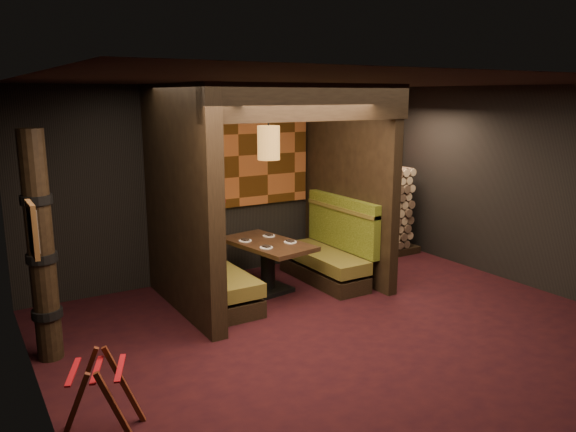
# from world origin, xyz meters

# --- Properties ---
(floor) EXTENTS (6.50, 5.50, 0.02)m
(floor) POSITION_xyz_m (0.00, 0.00, -0.01)
(floor) COLOR black
(floor) RESTS_ON ground
(ceiling) EXTENTS (6.50, 5.50, 0.02)m
(ceiling) POSITION_xyz_m (0.00, 0.00, 2.86)
(ceiling) COLOR black
(ceiling) RESTS_ON ground
(wall_back) EXTENTS (6.50, 0.02, 2.85)m
(wall_back) POSITION_xyz_m (0.00, 2.76, 1.43)
(wall_back) COLOR black
(wall_back) RESTS_ON ground
(wall_left) EXTENTS (0.02, 5.50, 2.85)m
(wall_left) POSITION_xyz_m (-3.26, 0.00, 1.43)
(wall_left) COLOR black
(wall_left) RESTS_ON ground
(wall_right) EXTENTS (0.02, 5.50, 2.85)m
(wall_right) POSITION_xyz_m (3.26, 0.00, 1.43)
(wall_right) COLOR black
(wall_right) RESTS_ON ground
(partition_left) EXTENTS (0.20, 2.20, 2.85)m
(partition_left) POSITION_xyz_m (-1.35, 1.65, 1.43)
(partition_left) COLOR black
(partition_left) RESTS_ON floor
(partition_right) EXTENTS (0.15, 2.10, 2.85)m
(partition_right) POSITION_xyz_m (1.30, 1.70, 1.43)
(partition_right) COLOR black
(partition_right) RESTS_ON floor
(header_beam) EXTENTS (2.85, 0.18, 0.44)m
(header_beam) POSITION_xyz_m (-0.02, 0.70, 2.63)
(header_beam) COLOR black
(header_beam) RESTS_ON partition_left
(tapa_back_panel) EXTENTS (2.40, 0.06, 1.55)m
(tapa_back_panel) POSITION_xyz_m (-0.02, 2.71, 1.82)
(tapa_back_panel) COLOR #944C22
(tapa_back_panel) RESTS_ON wall_back
(tapa_side_panel) EXTENTS (0.04, 1.85, 1.45)m
(tapa_side_panel) POSITION_xyz_m (-1.23, 1.82, 1.85)
(tapa_side_panel) COLOR #944C22
(tapa_side_panel) RESTS_ON partition_left
(lacquer_shelf) EXTENTS (0.60, 0.12, 0.07)m
(lacquer_shelf) POSITION_xyz_m (-0.60, 2.65, 1.18)
(lacquer_shelf) COLOR maroon
(lacquer_shelf) RESTS_ON wall_back
(booth_bench_left) EXTENTS (0.68, 1.60, 1.14)m
(booth_bench_left) POSITION_xyz_m (-0.96, 1.65, 0.40)
(booth_bench_left) COLOR black
(booth_bench_left) RESTS_ON floor
(booth_bench_right) EXTENTS (0.68, 1.60, 1.14)m
(booth_bench_right) POSITION_xyz_m (0.93, 1.65, 0.40)
(booth_bench_right) COLOR black
(booth_bench_right) RESTS_ON floor
(dining_table) EXTENTS (0.96, 1.46, 0.72)m
(dining_table) POSITION_xyz_m (-0.09, 1.70, 0.48)
(dining_table) COLOR black
(dining_table) RESTS_ON floor
(place_settings) EXTENTS (0.68, 0.71, 0.03)m
(place_settings) POSITION_xyz_m (-0.09, 1.70, 0.73)
(place_settings) COLOR white
(place_settings) RESTS_ON dining_table
(pendant_lamp) EXTENTS (0.30, 0.30, 0.98)m
(pendant_lamp) POSITION_xyz_m (-0.09, 1.65, 2.09)
(pendant_lamp) COLOR olive
(pendant_lamp) RESTS_ON ceiling
(framed_picture) EXTENTS (0.05, 0.36, 0.46)m
(framed_picture) POSITION_xyz_m (-3.22, 0.10, 1.62)
(framed_picture) COLOR olive
(framed_picture) RESTS_ON wall_left
(luggage_rack) EXTENTS (0.81, 0.69, 0.75)m
(luggage_rack) POSITION_xyz_m (-2.94, -0.66, 0.37)
(luggage_rack) COLOR #4D1D0F
(luggage_rack) RESTS_ON floor
(totem_column) EXTENTS (0.31, 0.31, 2.40)m
(totem_column) POSITION_xyz_m (-3.05, 1.10, 1.19)
(totem_column) COLOR black
(totem_column) RESTS_ON floor
(firewood_stack) EXTENTS (1.73, 0.70, 1.50)m
(firewood_stack) POSITION_xyz_m (2.29, 2.35, 0.75)
(firewood_stack) COLOR black
(firewood_stack) RESTS_ON floor
(mosaic_header) EXTENTS (1.83, 0.10, 0.56)m
(mosaic_header) POSITION_xyz_m (2.29, 2.68, 1.78)
(mosaic_header) COLOR maroon
(mosaic_header) RESTS_ON wall_back
(bay_front_post) EXTENTS (0.08, 0.08, 2.85)m
(bay_front_post) POSITION_xyz_m (1.39, 1.96, 1.43)
(bay_front_post) COLOR black
(bay_front_post) RESTS_ON floor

